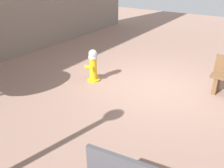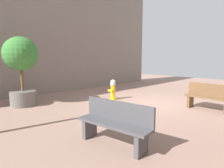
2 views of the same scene
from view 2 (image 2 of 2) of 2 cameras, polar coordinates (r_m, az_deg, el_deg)
ground_plane at (r=8.29m, az=11.28°, el=-5.58°), size 23.40×23.40×0.00m
building_facade_right at (r=11.05m, az=-23.87°, el=21.40°), size 0.70×18.00×9.23m
fire_hydrant at (r=8.75m, az=0.24°, el=-1.65°), size 0.41×0.43×0.92m
bench_near at (r=7.85m, az=26.74°, el=-3.37°), size 1.60×0.47×0.95m
bench_far at (r=4.28m, az=0.84°, el=-11.30°), size 1.81×0.64×0.95m
planter_tree at (r=8.30m, az=-25.38°, el=5.65°), size 1.31×1.31×2.71m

